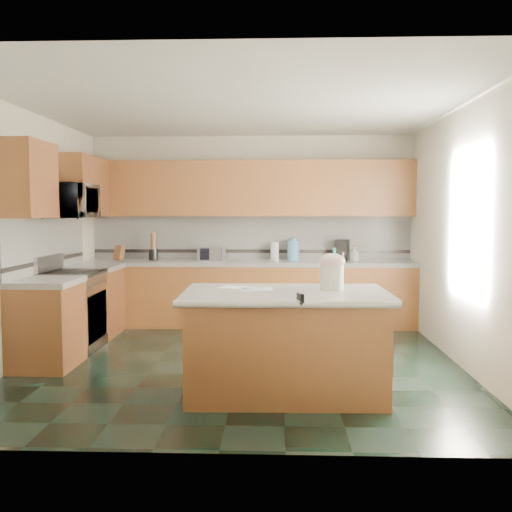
{
  "coord_description": "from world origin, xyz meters",
  "views": [
    {
      "loc": [
        0.39,
        -5.98,
        1.61
      ],
      "look_at": [
        0.15,
        0.35,
        1.12
      ],
      "focal_mm": 40.0,
      "sensor_mm": 36.0,
      "label": 1
    }
  ],
  "objects_px": {
    "treat_jar": "(332,277)",
    "coffee_maker": "(342,250)",
    "island_top": "(286,294)",
    "toaster_oven": "(212,254)",
    "knife_block": "(119,253)",
    "island_base": "(286,346)",
    "soap_bottle_island": "(334,268)"
  },
  "relations": [
    {
      "from": "knife_block",
      "to": "coffee_maker",
      "type": "xyz_separation_m",
      "value": [
        3.17,
        0.03,
        0.05
      ]
    },
    {
      "from": "island_top",
      "to": "coffee_maker",
      "type": "relative_size",
      "value": 5.85
    },
    {
      "from": "toaster_oven",
      "to": "soap_bottle_island",
      "type": "bearing_deg",
      "value": -47.94
    },
    {
      "from": "island_top",
      "to": "knife_block",
      "type": "distance_m",
      "value": 3.87
    },
    {
      "from": "island_top",
      "to": "toaster_oven",
      "type": "distance_m",
      "value": 3.24
    },
    {
      "from": "soap_bottle_island",
      "to": "toaster_oven",
      "type": "relative_size",
      "value": 1.05
    },
    {
      "from": "knife_block",
      "to": "coffee_maker",
      "type": "relative_size",
      "value": 0.68
    },
    {
      "from": "knife_block",
      "to": "treat_jar",
      "type": "bearing_deg",
      "value": -23.89
    },
    {
      "from": "soap_bottle_island",
      "to": "island_top",
      "type": "bearing_deg",
      "value": -140.84
    },
    {
      "from": "toaster_oven",
      "to": "treat_jar",
      "type": "bearing_deg",
      "value": -49.59
    },
    {
      "from": "island_top",
      "to": "treat_jar",
      "type": "height_order",
      "value": "treat_jar"
    },
    {
      "from": "island_base",
      "to": "soap_bottle_island",
      "type": "height_order",
      "value": "soap_bottle_island"
    },
    {
      "from": "knife_block",
      "to": "toaster_oven",
      "type": "distance_m",
      "value": 1.33
    },
    {
      "from": "island_top",
      "to": "toaster_oven",
      "type": "xyz_separation_m",
      "value": [
        -1.01,
        3.08,
        0.13
      ]
    },
    {
      "from": "knife_block",
      "to": "toaster_oven",
      "type": "height_order",
      "value": "knife_block"
    },
    {
      "from": "island_top",
      "to": "treat_jar",
      "type": "xyz_separation_m",
      "value": [
        0.41,
        0.1,
        0.14
      ]
    },
    {
      "from": "island_base",
      "to": "toaster_oven",
      "type": "relative_size",
      "value": 4.86
    },
    {
      "from": "island_base",
      "to": "island_top",
      "type": "height_order",
      "value": "island_top"
    },
    {
      "from": "island_top",
      "to": "knife_block",
      "type": "relative_size",
      "value": 8.57
    },
    {
      "from": "treat_jar",
      "to": "soap_bottle_island",
      "type": "relative_size",
      "value": 0.6
    },
    {
      "from": "island_base",
      "to": "toaster_oven",
      "type": "bearing_deg",
      "value": 107.07
    },
    {
      "from": "island_base",
      "to": "treat_jar",
      "type": "relative_size",
      "value": 7.66
    },
    {
      "from": "toaster_oven",
      "to": "island_top",
      "type": "bearing_deg",
      "value": -56.94
    },
    {
      "from": "soap_bottle_island",
      "to": "toaster_oven",
      "type": "bearing_deg",
      "value": 127.37
    },
    {
      "from": "island_base",
      "to": "coffee_maker",
      "type": "distance_m",
      "value": 3.28
    },
    {
      "from": "island_base",
      "to": "soap_bottle_island",
      "type": "distance_m",
      "value": 0.84
    },
    {
      "from": "island_top",
      "to": "knife_block",
      "type": "height_order",
      "value": "knife_block"
    },
    {
      "from": "island_base",
      "to": "island_top",
      "type": "xyz_separation_m",
      "value": [
        -0.0,
        0.0,
        0.46
      ]
    },
    {
      "from": "treat_jar",
      "to": "toaster_oven",
      "type": "distance_m",
      "value": 3.3
    },
    {
      "from": "treat_jar",
      "to": "coffee_maker",
      "type": "bearing_deg",
      "value": 72.75
    },
    {
      "from": "island_base",
      "to": "treat_jar",
      "type": "xyz_separation_m",
      "value": [
        0.41,
        0.1,
        0.6
      ]
    },
    {
      "from": "knife_block",
      "to": "coffee_maker",
      "type": "distance_m",
      "value": 3.17
    }
  ]
}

